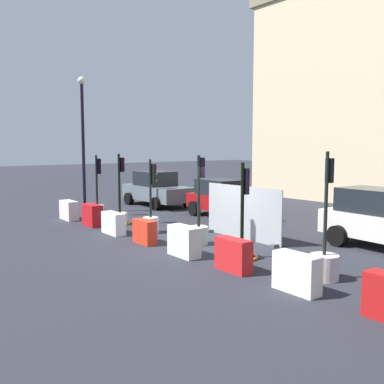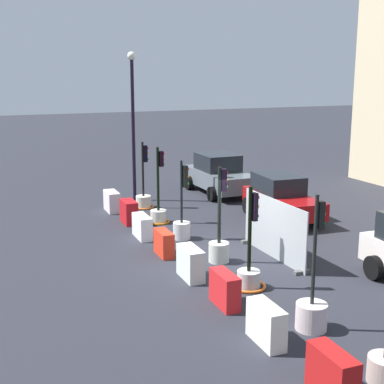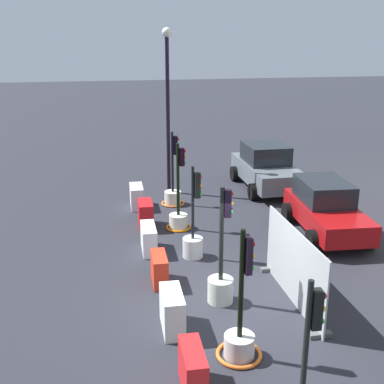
{
  "view_description": "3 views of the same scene",
  "coord_description": "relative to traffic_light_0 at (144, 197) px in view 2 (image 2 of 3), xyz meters",
  "views": [
    {
      "loc": [
        10.79,
        -8.8,
        3.17
      ],
      "look_at": [
        0.15,
        -0.28,
        1.72
      ],
      "focal_mm": 40.88,
      "sensor_mm": 36.0,
      "label": 1
    },
    {
      "loc": [
        14.06,
        -6.81,
        5.56
      ],
      "look_at": [
        -0.95,
        -0.39,
        1.95
      ],
      "focal_mm": 51.29,
      "sensor_mm": 36.0,
      "label": 2
    },
    {
      "loc": [
        10.13,
        -2.66,
        6.09
      ],
      "look_at": [
        -2.76,
        -0.08,
        1.85
      ],
      "focal_mm": 45.77,
      "sensor_mm": 36.0,
      "label": 3
    }
  ],
  "objects": [
    {
      "name": "construction_barrier_2",
      "position": [
        4.0,
        -1.37,
        -0.07
      ],
      "size": [
        1.16,
        0.44,
        0.78
      ],
      "color": "silver",
      "rests_on": "ground_plane"
    },
    {
      "name": "traffic_light_4",
      "position": [
        9.31,
        -0.17,
        -0.03
      ],
      "size": [
        0.93,
        0.93,
        2.71
      ],
      "color": "beige",
      "rests_on": "ground_plane"
    },
    {
      "name": "construction_barrier_3",
      "position": [
        6.01,
        -1.33,
        -0.07
      ],
      "size": [
        0.97,
        0.4,
        0.77
      ],
      "color": "red",
      "rests_on": "ground_plane"
    },
    {
      "name": "traffic_light_1",
      "position": [
        2.42,
        -0.21,
        0.03
      ],
      "size": [
        0.82,
        0.82,
        2.85
      ],
      "color": "silver",
      "rests_on": "ground_plane"
    },
    {
      "name": "construction_barrier_4",
      "position": [
        8.11,
        -1.33,
        -0.02
      ],
      "size": [
        1.08,
        0.47,
        0.87
      ],
      "color": "silver",
      "rests_on": "ground_plane"
    },
    {
      "name": "construction_barrier_5",
      "position": [
        10.09,
        -1.28,
        -0.04
      ],
      "size": [
        1.05,
        0.41,
        0.84
      ],
      "color": "red",
      "rests_on": "ground_plane"
    },
    {
      "name": "traffic_light_0",
      "position": [
        0.0,
        0.0,
        0.0
      ],
      "size": [
        0.88,
        0.88,
        2.76
      ],
      "color": "silver",
      "rests_on": "ground_plane"
    },
    {
      "name": "construction_barrier_6",
      "position": [
        12.1,
        -1.32,
        -0.03
      ],
      "size": [
        1.09,
        0.43,
        0.85
      ],
      "color": "white",
      "rests_on": "ground_plane"
    },
    {
      "name": "traffic_light_3",
      "position": [
        7.19,
        -0.01,
        0.13
      ],
      "size": [
        0.61,
        0.61,
        2.87
      ],
      "color": "beige",
      "rests_on": "ground_plane"
    },
    {
      "name": "construction_barrier_0",
      "position": [
        0.07,
        -1.37,
        -0.05
      ],
      "size": [
        1.11,
        0.49,
        0.82
      ],
      "color": "silver",
      "rests_on": "ground_plane"
    },
    {
      "name": "car_red_compact",
      "position": [
        3.7,
        4.33,
        0.38
      ],
      "size": [
        4.0,
        2.25,
        1.67
      ],
      "color": "#9B0E11",
      "rests_on": "ground_plane"
    },
    {
      "name": "car_grey_saloon",
      "position": [
        -1.29,
        4.11,
        0.42
      ],
      "size": [
        4.28,
        2.27,
        1.82
      ],
      "color": "slate",
      "rests_on": "ground_plane"
    },
    {
      "name": "construction_barrier_7",
      "position": [
        14.22,
        -1.25,
        -0.03
      ],
      "size": [
        1.07,
        0.44,
        0.86
      ],
      "color": "#B21515",
      "rests_on": "ground_plane"
    },
    {
      "name": "ground_plane",
      "position": [
        7.09,
        -0.06,
        -0.46
      ],
      "size": [
        120.0,
        120.0,
        0.0
      ],
      "primitive_type": "plane",
      "color": "#26272F"
    },
    {
      "name": "construction_barrier_1",
      "position": [
        2.06,
        -1.26,
        -0.03
      ],
      "size": [
        1.02,
        0.49,
        0.86
      ],
      "color": "#B31419",
      "rests_on": "ground_plane"
    },
    {
      "name": "site_fence_panel",
      "position": [
        7.47,
        1.68,
        0.4
      ],
      "size": [
        3.44,
        0.5,
        1.82
      ],
      "color": "#9DA3A5",
      "rests_on": "ground_plane"
    },
    {
      "name": "traffic_light_2",
      "position": [
        4.63,
        -0.17,
        0.08
      ],
      "size": [
        0.58,
        0.58,
        2.69
      ],
      "color": "silver",
      "rests_on": "ground_plane"
    },
    {
      "name": "traffic_light_5",
      "position": [
        11.93,
        -0.06,
        0.03
      ],
      "size": [
        0.69,
        0.69,
        3.04
      ],
      "color": "beige",
      "rests_on": "ground_plane"
    },
    {
      "name": "street_lamp_post",
      "position": [
        -1.46,
        0.07,
        3.39
      ],
      "size": [
        0.36,
        0.36,
        6.36
      ],
      "color": "black",
      "rests_on": "ground_plane"
    }
  ]
}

